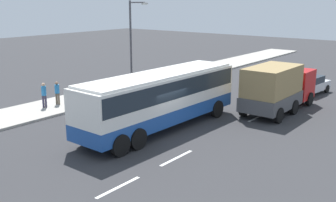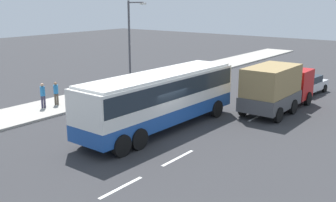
# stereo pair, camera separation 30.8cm
# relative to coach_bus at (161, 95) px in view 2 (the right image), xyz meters

# --- Properties ---
(ground_plane) EXTENTS (120.00, 120.00, 0.00)m
(ground_plane) POSITION_rel_coach_bus_xyz_m (-0.58, -0.48, -2.04)
(ground_plane) COLOR #333335
(sidewalk_curb) EXTENTS (80.00, 4.00, 0.15)m
(sidewalk_curb) POSITION_rel_coach_bus_xyz_m (-0.58, 8.86, -1.97)
(sidewalk_curb) COLOR #A8A399
(sidewalk_curb) RESTS_ON ground_plane
(lane_centreline) EXTENTS (27.25, 0.16, 0.01)m
(lane_centreline) POSITION_rel_coach_bus_xyz_m (-7.52, -3.39, -2.04)
(lane_centreline) COLOR white
(lane_centreline) RESTS_ON ground_plane
(coach_bus) EXTENTS (11.33, 2.99, 3.28)m
(coach_bus) POSITION_rel_coach_bus_xyz_m (0.00, 0.00, 0.00)
(coach_bus) COLOR #1E4C9E
(coach_bus) RESTS_ON ground_plane
(cargo_truck) EXTENTS (7.03, 2.68, 3.15)m
(cargo_truck) POSITION_rel_coach_bus_xyz_m (7.72, -3.74, -0.38)
(cargo_truck) COLOR red
(cargo_truck) RESTS_ON ground_plane
(car_silver_hatch) EXTENTS (4.30, 2.18, 1.46)m
(car_silver_hatch) POSITION_rel_coach_bus_xyz_m (14.06, -3.68, -1.27)
(car_silver_hatch) COLOR silver
(car_silver_hatch) RESTS_ON ground_plane
(pedestrian_near_curb) EXTENTS (0.32, 0.32, 1.71)m
(pedestrian_near_curb) POSITION_rel_coach_bus_xyz_m (-1.63, 8.85, -0.91)
(pedestrian_near_curb) COLOR #38334C
(pedestrian_near_curb) RESTS_ON sidewalk_curb
(pedestrian_at_crossing) EXTENTS (0.32, 0.32, 1.63)m
(pedestrian_at_crossing) POSITION_rel_coach_bus_xyz_m (-0.57, 8.82, -0.96)
(pedestrian_at_crossing) COLOR brown
(pedestrian_at_crossing) RESTS_ON sidewalk_curb
(street_lamp) EXTENTS (1.99, 0.24, 7.07)m
(street_lamp) POSITION_rel_coach_bus_xyz_m (5.48, 7.22, 2.19)
(street_lamp) COLOR #47474C
(street_lamp) RESTS_ON sidewalk_curb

